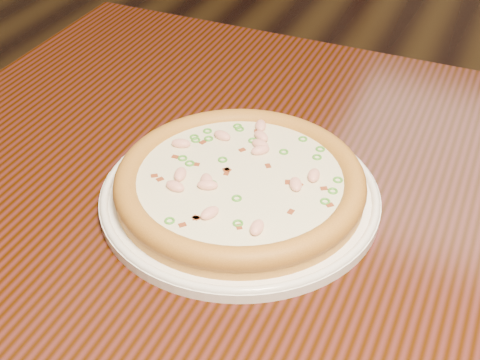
% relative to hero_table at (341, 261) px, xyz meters
% --- Properties ---
extents(ground, '(9.00, 9.00, 0.00)m').
position_rel_hero_table_xyz_m(ground, '(0.16, 0.82, -0.65)').
color(ground, black).
extents(hero_table, '(1.20, 0.80, 0.75)m').
position_rel_hero_table_xyz_m(hero_table, '(0.00, 0.00, 0.00)').
color(hero_table, black).
rests_on(hero_table, ground).
extents(plate, '(0.33, 0.33, 0.02)m').
position_rel_hero_table_xyz_m(plate, '(-0.12, -0.05, 0.11)').
color(plate, white).
rests_on(plate, hero_table).
extents(pizza, '(0.29, 0.29, 0.03)m').
position_rel_hero_table_xyz_m(pizza, '(-0.12, -0.05, 0.13)').
color(pizza, gold).
rests_on(pizza, plate).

